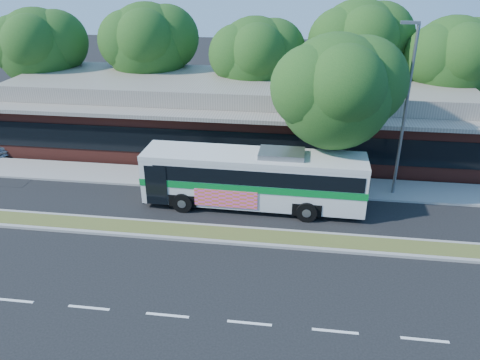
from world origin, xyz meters
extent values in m
plane|color=black|center=(0.00, 0.00, 0.00)|extent=(120.00, 120.00, 0.00)
cube|color=#4E5825|center=(0.00, 0.60, 0.07)|extent=(26.00, 1.10, 0.15)
cube|color=gray|center=(0.00, 6.40, 0.06)|extent=(44.00, 2.60, 0.12)
cube|color=maroon|center=(0.00, 13.00, 1.60)|extent=(32.00, 10.00, 3.20)
cube|color=slate|center=(0.00, 13.00, 3.32)|extent=(33.20, 11.20, 0.24)
cube|color=slate|center=(0.00, 13.00, 3.95)|extent=(30.00, 8.00, 1.00)
cube|color=black|center=(0.00, 7.97, 1.70)|extent=(30.00, 0.06, 1.60)
cylinder|color=slate|center=(9.60, 6.00, 4.50)|extent=(0.16, 0.16, 9.00)
cube|color=slate|center=(9.20, 6.00, 9.00)|extent=(0.90, 0.18, 0.14)
cylinder|color=black|center=(-15.00, 15.00, 1.99)|extent=(0.44, 0.44, 3.99)
sphere|color=#163C14|center=(-15.00, 15.00, 5.73)|extent=(5.80, 5.80, 5.80)
sphere|color=#163C14|center=(-13.70, 15.43, 6.19)|extent=(4.52, 4.52, 4.52)
cylinder|color=black|center=(-7.00, 16.00, 2.10)|extent=(0.44, 0.44, 4.20)
sphere|color=#163C14|center=(-7.00, 16.00, 6.00)|extent=(6.00, 6.00, 6.00)
sphere|color=#163C14|center=(-5.65, 16.45, 6.48)|extent=(4.68, 4.68, 4.68)
cylinder|color=black|center=(1.00, 15.00, 1.89)|extent=(0.44, 0.44, 3.78)
sphere|color=#163C14|center=(1.00, 15.00, 5.46)|extent=(5.60, 5.60, 5.60)
sphere|color=#163C14|center=(2.26, 15.42, 5.91)|extent=(4.37, 4.37, 4.37)
cylinder|color=black|center=(8.00, 16.00, 2.21)|extent=(0.44, 0.44, 4.41)
sphere|color=#163C14|center=(8.00, 16.00, 6.27)|extent=(6.20, 6.20, 6.20)
sphere|color=#163C14|center=(9.39, 16.46, 6.77)|extent=(4.84, 4.84, 4.84)
cylinder|color=black|center=(14.00, 15.00, 1.93)|extent=(0.44, 0.44, 3.86)
sphere|color=#163C14|center=(14.00, 15.00, 5.60)|extent=(5.80, 5.80, 5.80)
sphere|color=#163C14|center=(15.30, 15.43, 6.07)|extent=(4.52, 4.52, 4.52)
cube|color=silver|center=(2.15, 3.70, 1.60)|extent=(11.23, 2.58, 2.57)
cube|color=black|center=(2.43, 3.70, 2.12)|extent=(10.34, 2.61, 0.77)
cube|color=silver|center=(2.15, 3.70, 2.78)|extent=(11.25, 2.60, 0.24)
cube|color=#057127|center=(2.15, 3.70, 1.53)|extent=(11.29, 2.63, 0.35)
cube|color=black|center=(-3.46, 3.80, 1.91)|extent=(0.09, 2.09, 1.60)
cube|color=black|center=(7.77, 3.60, 2.21)|extent=(0.09, 1.95, 1.03)
cube|color=#F648B2|center=(0.92, 2.50, 0.93)|extent=(3.17, 0.10, 0.93)
cube|color=slate|center=(3.55, 3.68, 3.02)|extent=(2.26, 1.53, 0.28)
cylinder|color=black|center=(-1.32, 2.59, 0.51)|extent=(1.03, 0.35, 1.03)
cylinder|color=black|center=(-1.27, 4.93, 0.51)|extent=(1.03, 0.35, 1.03)
cylinder|color=black|center=(4.93, 2.48, 0.51)|extent=(1.03, 0.35, 1.03)
cylinder|color=black|center=(4.97, 4.82, 0.51)|extent=(1.03, 0.35, 1.03)
cylinder|color=black|center=(6.00, 5.30, 2.03)|extent=(0.44, 0.44, 4.05)
sphere|color=#163C14|center=(6.00, 5.30, 5.76)|extent=(5.71, 5.71, 5.71)
sphere|color=#163C14|center=(7.28, 5.73, 6.22)|extent=(4.45, 4.45, 4.45)
camera|label=1|loc=(4.39, -17.72, 11.72)|focal=35.00mm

